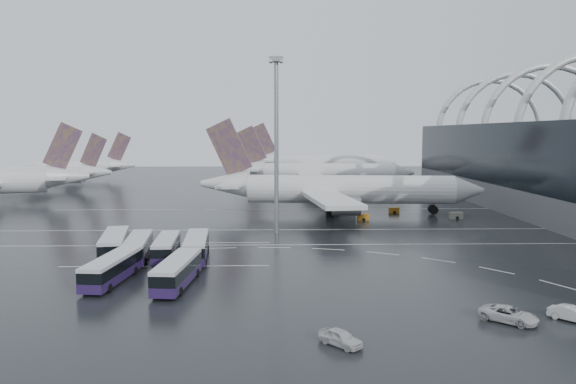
{
  "coord_description": "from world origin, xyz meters",
  "views": [
    {
      "loc": [
        -9.2,
        -89.8,
        17.69
      ],
      "look_at": [
        -6.73,
        11.87,
        7.0
      ],
      "focal_mm": 35.0,
      "sensor_mm": 36.0,
      "label": 1
    }
  ],
  "objects_px": {
    "airliner_gate_b": "(319,173)",
    "gse_cart_belly_e": "(394,210)",
    "gse_cart_belly_c": "(363,217)",
    "bus_row_near_d": "(196,246)",
    "airliner_gate_c": "(319,163)",
    "floodlight_mast": "(276,124)",
    "bus_row_far_c": "(177,271)",
    "gse_cart_belly_d": "(456,216)",
    "bus_row_far_a": "(112,269)",
    "jet_remote_mid": "(50,175)",
    "jet_remote_far": "(80,168)",
    "van_curve_c": "(572,314)",
    "bus_row_near_c": "(166,247)",
    "van_curve_b": "(341,338)",
    "bus_row_near_a": "(114,244)",
    "van_curve_a": "(509,314)",
    "airliner_main": "(335,190)",
    "bus_row_near_b": "(138,247)"
  },
  "relations": [
    {
      "from": "bus_row_near_c",
      "to": "van_curve_c",
      "type": "xyz_separation_m",
      "value": [
        43.38,
        -27.5,
        -0.96
      ]
    },
    {
      "from": "bus_row_near_c",
      "to": "van_curve_b",
      "type": "distance_m",
      "value": 39.1
    },
    {
      "from": "airliner_gate_c",
      "to": "bus_row_near_d",
      "type": "xyz_separation_m",
      "value": [
        -29.31,
        -149.7,
        -3.7
      ]
    },
    {
      "from": "airliner_gate_b",
      "to": "jet_remote_far",
      "type": "distance_m",
      "value": 92.97
    },
    {
      "from": "bus_row_far_c",
      "to": "gse_cart_belly_d",
      "type": "bearing_deg",
      "value": -39.28
    },
    {
      "from": "jet_remote_far",
      "to": "gse_cart_belly_e",
      "type": "relative_size",
      "value": 19.2
    },
    {
      "from": "van_curve_b",
      "to": "gse_cart_belly_d",
      "type": "distance_m",
      "value": 76.14
    },
    {
      "from": "floodlight_mast",
      "to": "gse_cart_belly_c",
      "type": "distance_m",
      "value": 29.52
    },
    {
      "from": "gse_cart_belly_c",
      "to": "bus_row_near_d",
      "type": "bearing_deg",
      "value": -130.13
    },
    {
      "from": "van_curve_c",
      "to": "bus_row_near_c",
      "type": "bearing_deg",
      "value": 104.27
    },
    {
      "from": "jet_remote_mid",
      "to": "gse_cart_belly_e",
      "type": "height_order",
      "value": "jet_remote_mid"
    },
    {
      "from": "bus_row_far_c",
      "to": "bus_row_far_a",
      "type": "bearing_deg",
      "value": 83.85
    },
    {
      "from": "airliner_main",
      "to": "bus_row_near_b",
      "type": "bearing_deg",
      "value": -121.3
    },
    {
      "from": "gse_cart_belly_c",
      "to": "gse_cart_belly_e",
      "type": "height_order",
      "value": "gse_cart_belly_c"
    },
    {
      "from": "bus_row_near_c",
      "to": "airliner_main",
      "type": "bearing_deg",
      "value": -37.32
    },
    {
      "from": "gse_cart_belly_c",
      "to": "bus_row_far_a",
      "type": "bearing_deg",
      "value": -128.56
    },
    {
      "from": "van_curve_a",
      "to": "floodlight_mast",
      "type": "bearing_deg",
      "value": 66.7
    },
    {
      "from": "gse_cart_belly_e",
      "to": "van_curve_b",
      "type": "bearing_deg",
      "value": -105.16
    },
    {
      "from": "jet_remote_mid",
      "to": "van_curve_b",
      "type": "relative_size",
      "value": 10.1
    },
    {
      "from": "van_curve_a",
      "to": "van_curve_b",
      "type": "distance_m",
      "value": 17.37
    },
    {
      "from": "bus_row_near_c",
      "to": "van_curve_c",
      "type": "height_order",
      "value": "bus_row_near_c"
    },
    {
      "from": "airliner_gate_c",
      "to": "bus_row_near_a",
      "type": "distance_m",
      "value": 154.06
    },
    {
      "from": "bus_row_near_c",
      "to": "gse_cart_belly_e",
      "type": "relative_size",
      "value": 5.7
    },
    {
      "from": "airliner_gate_b",
      "to": "bus_row_near_d",
      "type": "relative_size",
      "value": 4.33
    },
    {
      "from": "airliner_gate_b",
      "to": "gse_cart_belly_d",
      "type": "height_order",
      "value": "airliner_gate_b"
    },
    {
      "from": "airliner_gate_b",
      "to": "bus_row_far_a",
      "type": "relative_size",
      "value": 4.52
    },
    {
      "from": "jet_remote_mid",
      "to": "bus_row_near_c",
      "type": "height_order",
      "value": "jet_remote_mid"
    },
    {
      "from": "airliner_gate_c",
      "to": "van_curve_c",
      "type": "bearing_deg",
      "value": -91.15
    },
    {
      "from": "floodlight_mast",
      "to": "gse_cart_belly_c",
      "type": "bearing_deg",
      "value": 39.07
    },
    {
      "from": "airliner_gate_b",
      "to": "gse_cart_belly_e",
      "type": "distance_m",
      "value": 56.58
    },
    {
      "from": "airliner_main",
      "to": "bus_row_far_a",
      "type": "height_order",
      "value": "airliner_main"
    },
    {
      "from": "bus_row_near_d",
      "to": "gse_cart_belly_d",
      "type": "height_order",
      "value": "bus_row_near_d"
    },
    {
      "from": "airliner_gate_c",
      "to": "bus_row_far_c",
      "type": "relative_size",
      "value": 4.72
    },
    {
      "from": "airliner_gate_b",
      "to": "bus_row_far_c",
      "type": "xyz_separation_m",
      "value": [
        -25.63,
        -114.04,
        -3.3
      ]
    },
    {
      "from": "van_curve_a",
      "to": "gse_cart_belly_e",
      "type": "bearing_deg",
      "value": 38.59
    },
    {
      "from": "van_curve_a",
      "to": "van_curve_b",
      "type": "bearing_deg",
      "value": 150.55
    },
    {
      "from": "airliner_gate_b",
      "to": "gse_cart_belly_d",
      "type": "distance_m",
      "value": 68.21
    },
    {
      "from": "jet_remote_mid",
      "to": "jet_remote_far",
      "type": "bearing_deg",
      "value": -81.95
    },
    {
      "from": "airliner_main",
      "to": "airliner_gate_c",
      "type": "bearing_deg",
      "value": 92.82
    },
    {
      "from": "bus_row_far_c",
      "to": "van_curve_b",
      "type": "relative_size",
      "value": 3.22
    },
    {
      "from": "airliner_main",
      "to": "bus_row_near_a",
      "type": "bearing_deg",
      "value": -124.88
    },
    {
      "from": "bus_row_near_a",
      "to": "gse_cart_belly_c",
      "type": "distance_m",
      "value": 52.78
    },
    {
      "from": "floodlight_mast",
      "to": "bus_row_near_c",
      "type": "bearing_deg",
      "value": -128.11
    },
    {
      "from": "airliner_gate_b",
      "to": "bus_row_far_a",
      "type": "xyz_separation_m",
      "value": [
        -33.67,
        -112.45,
        -3.33
      ]
    },
    {
      "from": "bus_row_near_d",
      "to": "van_curve_b",
      "type": "bearing_deg",
      "value": -157.7
    },
    {
      "from": "airliner_gate_c",
      "to": "bus_row_far_c",
      "type": "height_order",
      "value": "airliner_gate_c"
    },
    {
      "from": "airliner_gate_b",
      "to": "van_curve_a",
      "type": "relative_size",
      "value": 10.91
    },
    {
      "from": "floodlight_mast",
      "to": "gse_cart_belly_e",
      "type": "xyz_separation_m",
      "value": [
        26.26,
        24.84,
        -18.74
      ]
    },
    {
      "from": "airliner_gate_c",
      "to": "bus_row_far_a",
      "type": "distance_m",
      "value": 166.45
    },
    {
      "from": "jet_remote_far",
      "to": "gse_cart_belly_d",
      "type": "distance_m",
      "value": 146.79
    }
  ]
}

